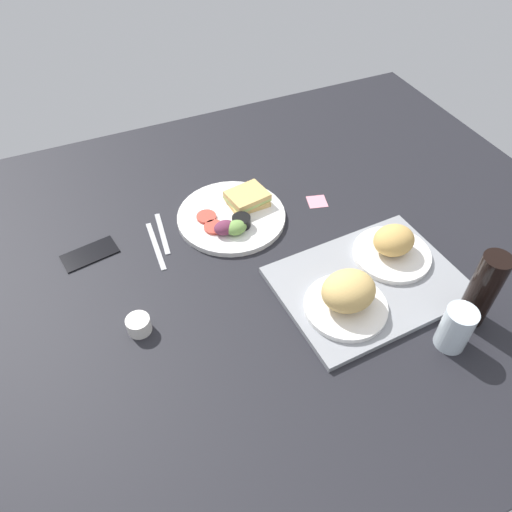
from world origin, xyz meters
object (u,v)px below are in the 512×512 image
at_px(bread_plate_far, 348,296).
at_px(fork, 162,233).
at_px(drinking_glass, 456,328).
at_px(knife, 156,245).
at_px(bread_plate_near, 393,246).
at_px(espresso_cup, 139,325).
at_px(serving_tray, 369,283).
at_px(sticky_note, 317,201).
at_px(soda_bottle, 483,290).
at_px(cell_phone, 90,253).
at_px(plate_with_salad, 234,215).

bearing_deg(bread_plate_far, fork, -53.51).
bearing_deg(drinking_glass, bread_plate_far, -45.59).
xyz_separation_m(fork, knife, (0.03, 0.04, 0.00)).
height_order(bread_plate_near, espresso_cup, bread_plate_near).
xyz_separation_m(serving_tray, sticky_note, (-0.04, -0.34, -0.01)).
distance_m(soda_bottle, espresso_cup, 0.78).
bearing_deg(bread_plate_near, serving_tray, 28.28).
bearing_deg(bread_plate_far, bread_plate_near, -153.13).
relative_size(drinking_glass, knife, 0.60).
relative_size(bread_plate_near, drinking_glass, 1.78).
xyz_separation_m(bread_plate_near, espresso_cup, (0.66, -0.04, -0.03)).
height_order(drinking_glass, sticky_note, drinking_glass).
bearing_deg(drinking_glass, soda_bottle, -157.14).
distance_m(espresso_cup, cell_phone, 0.30).
height_order(serving_tray, soda_bottle, soda_bottle).
distance_m(bread_plate_far, sticky_note, 0.41).
relative_size(serving_tray, drinking_glass, 3.96).
bearing_deg(espresso_cup, knife, -113.25).
xyz_separation_m(plate_with_salad, drinking_glass, (-0.29, 0.59, 0.04)).
xyz_separation_m(plate_with_salad, sticky_note, (-0.26, 0.03, -0.02)).
bearing_deg(knife, serving_tray, 54.76).
relative_size(serving_tray, fork, 2.65).
xyz_separation_m(soda_bottle, cell_phone, (0.79, -0.57, -0.10)).
xyz_separation_m(drinking_glass, espresso_cup, (0.63, -0.32, -0.04)).
bearing_deg(cell_phone, knife, 156.74).
relative_size(soda_bottle, espresso_cup, 3.64).
bearing_deg(bread_plate_far, serving_tray, -154.62).
relative_size(fork, sticky_note, 3.04).
height_order(plate_with_salad, cell_phone, plate_with_salad).
xyz_separation_m(plate_with_salad, cell_phone, (0.41, -0.02, -0.01)).
xyz_separation_m(knife, sticky_note, (-0.49, 0.01, -0.00)).
bearing_deg(bread_plate_near, bread_plate_far, 26.87).
height_order(knife, sticky_note, knife).
distance_m(drinking_glass, cell_phone, 0.93).
bearing_deg(knife, bread_plate_near, 64.38).
distance_m(soda_bottle, knife, 0.82).
distance_m(bread_plate_near, knife, 0.63).
xyz_separation_m(bread_plate_far, fork, (0.32, -0.44, -0.06)).
bearing_deg(drinking_glass, bread_plate_near, -95.84).
bearing_deg(cell_phone, plate_with_salad, 166.69).
bearing_deg(serving_tray, espresso_cup, -10.00).
relative_size(soda_bottle, sticky_note, 3.64).
bearing_deg(bread_plate_far, plate_with_salad, -74.10).
xyz_separation_m(drinking_glass, cell_phone, (0.69, -0.61, -0.05)).
xyz_separation_m(drinking_glass, knife, (0.52, -0.57, -0.05)).
relative_size(drinking_glass, espresso_cup, 2.03).
bearing_deg(espresso_cup, drinking_glass, 153.28).
xyz_separation_m(bread_plate_near, fork, (0.52, -0.34, -0.05)).
bearing_deg(fork, espresso_cup, -19.36).
relative_size(cell_phone, sticky_note, 2.57).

